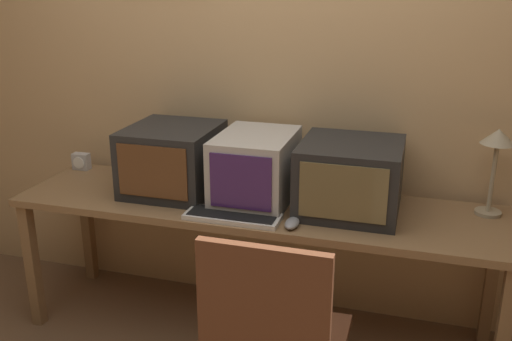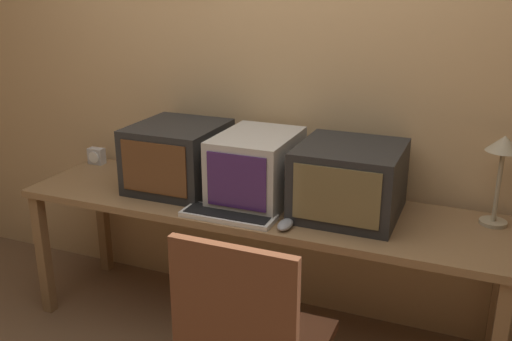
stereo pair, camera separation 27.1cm
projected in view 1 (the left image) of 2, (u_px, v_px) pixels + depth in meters
wall_back at (276, 72)px, 2.92m from camera, size 8.00×0.08×2.60m
desk at (256, 216)px, 2.79m from camera, size 2.37×0.62×0.72m
monitor_left at (173, 159)px, 2.88m from camera, size 0.43×0.47×0.33m
monitor_center at (256, 168)px, 2.75m from camera, size 0.35×0.48×0.33m
monitor_right at (350, 177)px, 2.63m from camera, size 0.46×0.47×0.33m
keyboard_main at (233, 216)px, 2.58m from camera, size 0.44×0.15×0.03m
mouse_near_keyboard at (292, 223)px, 2.49m from camera, size 0.06×0.12×0.04m
desk_clock at (81, 161)px, 3.24m from camera, size 0.09×0.06×0.09m
desk_lamp at (497, 149)px, 2.54m from camera, size 0.15×0.15×0.41m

